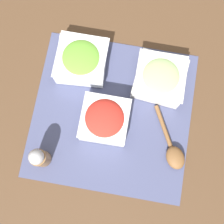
# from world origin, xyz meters

# --- Properties ---
(ground_plane) EXTENTS (3.00, 3.00, 0.00)m
(ground_plane) POSITION_xyz_m (0.00, 0.00, 0.00)
(ground_plane) COLOR #513823
(placemat) EXTENTS (0.44, 0.46, 0.00)m
(placemat) POSITION_xyz_m (0.00, 0.00, 0.00)
(placemat) COLOR #474C70
(placemat) RESTS_ON ground_plane
(tomato_bowl) EXTENTS (0.13, 0.13, 0.08)m
(tomato_bowl) POSITION_xyz_m (-0.03, 0.02, 0.04)
(tomato_bowl) COLOR white
(tomato_bowl) RESTS_ON placemat
(lettuce_bowl) EXTENTS (0.15, 0.15, 0.06)m
(lettuce_bowl) POSITION_xyz_m (0.14, 0.11, 0.04)
(lettuce_bowl) COLOR white
(lettuce_bowl) RESTS_ON placemat
(cucumber_bowl) EXTENTS (0.15, 0.15, 0.07)m
(cucumber_bowl) POSITION_xyz_m (0.12, -0.12, 0.04)
(cucumber_bowl) COLOR silver
(cucumber_bowl) RESTS_ON placemat
(wooden_spoon) EXTENTS (0.18, 0.12, 0.03)m
(wooden_spoon) POSITION_xyz_m (-0.08, -0.19, 0.02)
(wooden_spoon) COLOR brown
(wooden_spoon) RESTS_ON placemat
(pepper_shaker) EXTENTS (0.05, 0.05, 0.11)m
(pepper_shaker) POSITION_xyz_m (-0.16, 0.17, 0.06)
(pepper_shaker) COLOR olive
(pepper_shaker) RESTS_ON placemat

